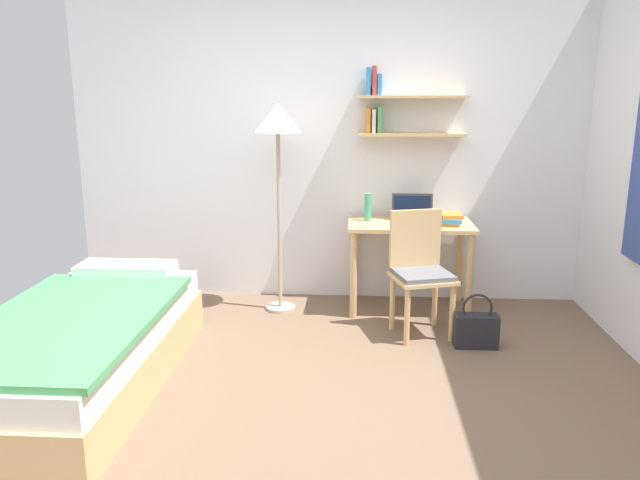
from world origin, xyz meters
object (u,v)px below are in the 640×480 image
at_px(laptop, 412,215).
at_px(desk, 410,240).
at_px(bed, 81,348).
at_px(water_bottle, 368,207).
at_px(book_stack, 450,219).
at_px(handbag, 476,329).
at_px(standing_lamp, 278,131).
at_px(desk_chair, 420,268).

bearing_deg(laptop, desk, -109.61).
relative_size(bed, laptop, 6.10).
height_order(water_bottle, book_stack, water_bottle).
bearing_deg(handbag, laptop, 115.90).
relative_size(laptop, book_stack, 1.34).
relative_size(bed, water_bottle, 9.27).
xyz_separation_m(water_bottle, book_stack, (0.64, -0.10, -0.07)).
bearing_deg(laptop, standing_lamp, -172.92).
relative_size(standing_lamp, laptop, 4.96).
xyz_separation_m(desk_chair, handbag, (0.37, -0.25, -0.36)).
relative_size(standing_lamp, book_stack, 6.64).
xyz_separation_m(standing_lamp, handbag, (1.44, -0.67, -1.30)).
height_order(bed, water_bottle, water_bottle).
bearing_deg(standing_lamp, laptop, 7.08).
height_order(bed, book_stack, book_stack).
xyz_separation_m(desk_chair, standing_lamp, (-1.07, 0.42, 0.94)).
bearing_deg(desk_chair, standing_lamp, 158.48).
relative_size(desk, book_stack, 3.96).
bearing_deg(desk_chair, laptop, 91.76).
relative_size(bed, handbag, 5.26).
relative_size(water_bottle, handbag, 0.57).
bearing_deg(standing_lamp, book_stack, 1.80).
bearing_deg(water_bottle, laptop, -2.57).
xyz_separation_m(desk_chair, water_bottle, (-0.37, 0.57, 0.33)).
distance_m(standing_lamp, water_bottle, 0.93).
bearing_deg(bed, handbag, 16.49).
relative_size(desk_chair, laptop, 2.70).
bearing_deg(handbag, water_bottle, 132.26).
distance_m(book_stack, handbag, 0.96).
xyz_separation_m(water_bottle, handbag, (0.75, -0.82, -0.70)).
xyz_separation_m(bed, book_stack, (2.35, 1.44, 0.52)).
height_order(desk_chair, laptop, laptop).
height_order(book_stack, handbag, book_stack).
distance_m(standing_lamp, laptop, 1.25).
height_order(bed, standing_lamp, standing_lamp).
bearing_deg(bed, desk_chair, 25.20).
xyz_separation_m(bed, desk_chair, (2.08, 0.98, 0.25)).
distance_m(desk_chair, standing_lamp, 1.48).
height_order(desk_chair, water_bottle, water_bottle).
xyz_separation_m(bed, laptop, (2.07, 1.53, 0.53)).
bearing_deg(desk, bed, -144.17).
bearing_deg(book_stack, water_bottle, 170.66).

